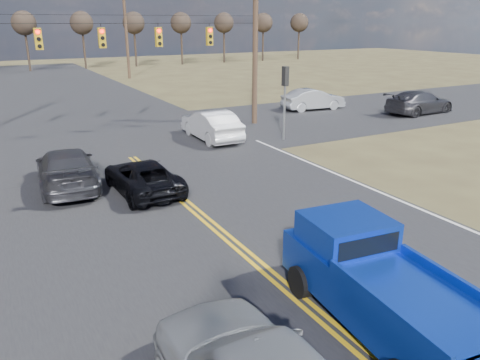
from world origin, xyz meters
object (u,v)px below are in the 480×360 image
black_suv (143,177)px  cross_car_east_near (313,99)px  pickup_truck (378,284)px  cross_car_east_far (420,102)px  dgrey_car_queue (67,168)px  white_car_queue (211,125)px

black_suv → cross_car_east_near: size_ratio=0.96×
pickup_truck → cross_car_east_far: pickup_truck is taller
dgrey_car_queue → cross_car_east_near: size_ratio=1.13×
black_suv → cross_car_east_near: (16.10, 10.94, 0.14)m
pickup_truck → dgrey_car_queue: (-4.20, 12.18, -0.21)m
white_car_queue → cross_car_east_far: white_car_queue is taller
pickup_truck → cross_car_east_far: 25.77m
pickup_truck → cross_car_east_near: pickup_truck is taller
black_suv → dgrey_car_queue: (-2.38, 1.97, 0.14)m
pickup_truck → cross_car_east_far: (19.85, 16.44, -0.17)m
cross_car_east_near → pickup_truck: bearing=151.3°
pickup_truck → black_suv: size_ratio=1.24×
dgrey_car_queue → black_suv: bearing=144.8°
cross_car_east_far → dgrey_car_queue: bearing=96.3°
pickup_truck → white_car_queue: pickup_truck is taller
white_car_queue → cross_car_east_near: bearing=-154.5°
white_car_queue → dgrey_car_queue: size_ratio=0.94×
dgrey_car_queue → cross_car_east_near: 20.54m
black_suv → dgrey_car_queue: 3.09m
black_suv → dgrey_car_queue: dgrey_car_queue is taller
white_car_queue → dgrey_car_queue: (-8.17, -4.33, -0.05)m
white_car_queue → dgrey_car_queue: white_car_queue is taller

